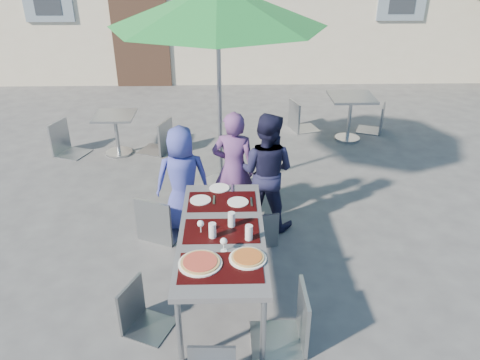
{
  "coord_description": "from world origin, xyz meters",
  "views": [
    {
      "loc": [
        0.03,
        -3.73,
        3.19
      ],
      "look_at": [
        0.14,
        0.84,
        0.82
      ],
      "focal_mm": 35.0,
      "sensor_mm": 36.0,
      "label": 1
    }
  ],
  "objects_px": {
    "chair_5": "(210,352)",
    "chair_4": "(293,286)",
    "chair_1": "(215,201)",
    "bg_chair_l_0": "(61,119)",
    "patio_umbrella": "(218,6)",
    "bg_chair_r_1": "(379,102)",
    "child_0": "(182,179)",
    "chair_0": "(156,192)",
    "cafe_table_0": "(116,129)",
    "child_1": "(234,169)",
    "bg_chair_r_0": "(158,117)",
    "chair_2": "(261,208)",
    "bg_chair_l_1": "(301,98)",
    "pizza_near_left": "(200,263)",
    "pizza_near_right": "(248,258)",
    "dining_table": "(222,236)",
    "cafe_table_1": "(350,109)",
    "chair_3": "(137,283)",
    "child_2": "(266,171)"
  },
  "relations": [
    {
      "from": "chair_5",
      "to": "chair_4",
      "type": "bearing_deg",
      "value": 39.77
    },
    {
      "from": "chair_1",
      "to": "bg_chair_l_0",
      "type": "bearing_deg",
      "value": 135.05
    },
    {
      "from": "patio_umbrella",
      "to": "bg_chair_r_1",
      "type": "distance_m",
      "value": 4.02
    },
    {
      "from": "child_0",
      "to": "bg_chair_l_0",
      "type": "xyz_separation_m",
      "value": [
        -2.14,
        2.27,
        -0.04
      ]
    },
    {
      "from": "chair_0",
      "to": "cafe_table_0",
      "type": "distance_m",
      "value": 2.7
    },
    {
      "from": "child_1",
      "to": "bg_chair_r_0",
      "type": "relative_size",
      "value": 1.38
    },
    {
      "from": "bg_chair_l_0",
      "to": "bg_chair_r_0",
      "type": "bearing_deg",
      "value": 1.07
    },
    {
      "from": "chair_2",
      "to": "bg_chair_l_1",
      "type": "bearing_deg",
      "value": 75.33
    },
    {
      "from": "pizza_near_left",
      "to": "bg_chair_l_0",
      "type": "xyz_separation_m",
      "value": [
        -2.44,
        4.04,
        -0.16
      ]
    },
    {
      "from": "pizza_near_right",
      "to": "chair_0",
      "type": "relative_size",
      "value": 0.31
    },
    {
      "from": "dining_table",
      "to": "chair_1",
      "type": "xyz_separation_m",
      "value": [
        -0.09,
        1.01,
        -0.2
      ]
    },
    {
      "from": "child_0",
      "to": "cafe_table_1",
      "type": "height_order",
      "value": "child_0"
    },
    {
      "from": "patio_umbrella",
      "to": "cafe_table_1",
      "type": "distance_m",
      "value": 3.42
    },
    {
      "from": "patio_umbrella",
      "to": "child_1",
      "type": "bearing_deg",
      "value": -78.82
    },
    {
      "from": "chair_1",
      "to": "bg_chair_r_1",
      "type": "distance_m",
      "value": 4.44
    },
    {
      "from": "patio_umbrella",
      "to": "bg_chair_l_1",
      "type": "relative_size",
      "value": 2.6
    },
    {
      "from": "child_0",
      "to": "chair_5",
      "type": "xyz_separation_m",
      "value": [
        0.4,
        -2.47,
        -0.17
      ]
    },
    {
      "from": "chair_0",
      "to": "chair_1",
      "type": "xyz_separation_m",
      "value": [
        0.67,
        0.01,
        -0.13
      ]
    },
    {
      "from": "dining_table",
      "to": "bg_chair_l_1",
      "type": "bearing_deg",
      "value": 72.87
    },
    {
      "from": "pizza_near_left",
      "to": "chair_3",
      "type": "height_order",
      "value": "chair_3"
    },
    {
      "from": "pizza_near_left",
      "to": "chair_1",
      "type": "xyz_separation_m",
      "value": [
        0.08,
        1.51,
        -0.28
      ]
    },
    {
      "from": "cafe_table_0",
      "to": "cafe_table_1",
      "type": "height_order",
      "value": "cafe_table_1"
    },
    {
      "from": "dining_table",
      "to": "pizza_near_right",
      "type": "relative_size",
      "value": 5.74
    },
    {
      "from": "bg_chair_l_1",
      "to": "chair_2",
      "type": "bearing_deg",
      "value": -104.67
    },
    {
      "from": "pizza_near_right",
      "to": "chair_4",
      "type": "height_order",
      "value": "chair_4"
    },
    {
      "from": "dining_table",
      "to": "bg_chair_l_0",
      "type": "height_order",
      "value": "bg_chair_l_0"
    },
    {
      "from": "bg_chair_l_0",
      "to": "bg_chair_r_0",
      "type": "relative_size",
      "value": 0.99
    },
    {
      "from": "chair_4",
      "to": "pizza_near_right",
      "type": "bearing_deg",
      "value": 151.75
    },
    {
      "from": "chair_1",
      "to": "chair_2",
      "type": "relative_size",
      "value": 1.01
    },
    {
      "from": "chair_3",
      "to": "patio_umbrella",
      "type": "bearing_deg",
      "value": 75.18
    },
    {
      "from": "chair_5",
      "to": "chair_0",
      "type": "bearing_deg",
      "value": 107.22
    },
    {
      "from": "bg_chair_l_1",
      "to": "chair_0",
      "type": "bearing_deg",
      "value": -121.5
    },
    {
      "from": "chair_3",
      "to": "cafe_table_1",
      "type": "height_order",
      "value": "chair_3"
    },
    {
      "from": "chair_1",
      "to": "bg_chair_r_1",
      "type": "bearing_deg",
      "value": 49.6
    },
    {
      "from": "chair_0",
      "to": "bg_chair_r_1",
      "type": "bearing_deg",
      "value": 43.71
    },
    {
      "from": "bg_chair_l_0",
      "to": "patio_umbrella",
      "type": "bearing_deg",
      "value": -26.55
    },
    {
      "from": "child_1",
      "to": "bg_chair_r_0",
      "type": "height_order",
      "value": "child_1"
    },
    {
      "from": "chair_5",
      "to": "bg_chair_l_1",
      "type": "xyz_separation_m",
      "value": [
        1.47,
        5.71,
        0.14
      ]
    },
    {
      "from": "chair_4",
      "to": "bg_chair_r_0",
      "type": "xyz_separation_m",
      "value": [
        -1.66,
        4.2,
        0.0
      ]
    },
    {
      "from": "chair_5",
      "to": "cafe_table_0",
      "type": "relative_size",
      "value": 1.24
    },
    {
      "from": "chair_4",
      "to": "pizza_near_left",
      "type": "bearing_deg",
      "value": 169.78
    },
    {
      "from": "child_0",
      "to": "bg_chair_r_0",
      "type": "bearing_deg",
      "value": -85.28
    },
    {
      "from": "chair_1",
      "to": "bg_chair_r_0",
      "type": "height_order",
      "value": "bg_chair_r_0"
    },
    {
      "from": "chair_0",
      "to": "patio_umbrella",
      "type": "relative_size",
      "value": 0.38
    },
    {
      "from": "bg_chair_r_1",
      "to": "child_1",
      "type": "bearing_deg",
      "value": -131.34
    },
    {
      "from": "patio_umbrella",
      "to": "bg_chair_l_1",
      "type": "height_order",
      "value": "patio_umbrella"
    },
    {
      "from": "chair_1",
      "to": "bg_chair_l_1",
      "type": "distance_m",
      "value": 3.8
    },
    {
      "from": "child_1",
      "to": "pizza_near_left",
      "type": "bearing_deg",
      "value": 89.19
    },
    {
      "from": "child_2",
      "to": "bg_chair_l_1",
      "type": "relative_size",
      "value": 1.38
    },
    {
      "from": "chair_1",
      "to": "patio_umbrella",
      "type": "distance_m",
      "value": 2.33
    }
  ]
}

